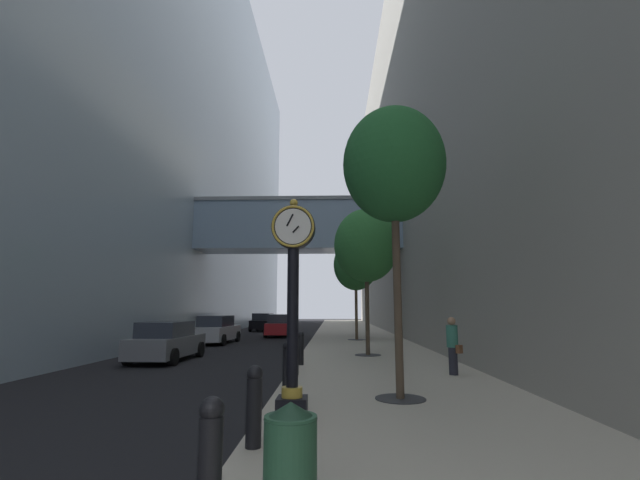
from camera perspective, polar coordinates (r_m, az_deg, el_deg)
The scene contains 19 objects.
ground_plane at distance 28.50m, azimuth -1.10°, elevation -13.24°, with size 110.00×110.00×0.00m, color black.
sidewalk_right at distance 31.49m, azimuth 4.77°, elevation -12.68°, with size 6.00×80.00×0.14m, color #BCB29E.
building_block_left at distance 37.85m, azimuth -20.67°, elevation 16.78°, with size 23.22×80.00×36.53m.
building_block_right at distance 34.93m, azimuth 17.11°, elevation 12.07°, with size 9.00×80.00×28.86m.
street_clock at distance 8.21m, azimuth -3.62°, elevation -7.13°, with size 0.84×0.55×4.08m.
bollard_nearest at distance 4.57m, azimuth -14.40°, elevation -26.16°, with size 0.24×0.24×1.14m.
bollard_second at distance 6.69m, azimuth -8.76°, elevation -20.72°, with size 0.24×0.24×1.14m.
bollard_fourth at distance 11.07m, azimuth -4.41°, elevation -16.09°, with size 0.24×0.24×1.14m.
bollard_fifth at distance 13.28m, azimuth -3.35°, elevation -14.91°, with size 0.24×0.24×1.14m.
bollard_sixth at distance 15.50m, azimuth -2.60°, elevation -14.07°, with size 0.24×0.24×1.14m.
street_tree_near at distance 10.45m, azimuth 9.78°, elevation 9.67°, with size 2.40×2.40×6.70m.
street_tree_mid_near at distance 18.82m, azimuth 6.15°, elevation -0.75°, with size 2.79×2.79×6.27m.
street_tree_mid_far at distance 27.51m, azimuth 4.77°, elevation -3.34°, with size 2.82×2.82×6.31m.
trash_bin at distance 4.65m, azimuth -3.97°, elevation -26.83°, with size 0.53×0.53×1.05m.
pedestrian_walking at distance 13.79m, azimuth 17.21°, elevation -13.07°, with size 0.50×0.51×1.69m.
car_silver_near at distance 27.01m, azimuth -13.57°, elevation -11.53°, with size 2.09×4.69×1.64m.
car_red_mid at distance 32.62m, azimuth -5.39°, elevation -11.27°, with size 1.97×4.22×1.64m.
car_grey_far at distance 18.76m, azimuth -19.67°, elevation -12.59°, with size 2.02×4.38×1.56m.
car_black_trailing at distance 40.54m, azimuth -7.55°, elevation -10.79°, with size 2.11×4.25×1.62m.
Camera 1 is at (1.39, -1.39, 2.10)m, focal length 24.08 mm.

